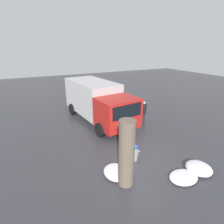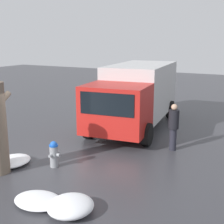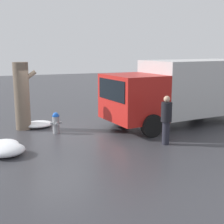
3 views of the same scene
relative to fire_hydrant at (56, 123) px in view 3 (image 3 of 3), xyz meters
name	(u,v)px [view 3 (image 3 of 3)]	position (x,y,z in m)	size (l,w,h in m)	color
ground_plane	(56,133)	(0.00, 0.00, -0.45)	(60.00, 60.00, 0.00)	#38383D
fire_hydrant	(56,123)	(0.00, 0.00, 0.00)	(0.47, 0.38, 0.87)	gray
tree_trunk	(22,96)	(-1.14, 1.22, 0.98)	(0.96, 0.63, 2.83)	#6B5B4C
delivery_truck	(183,89)	(5.74, -0.35, 1.12)	(7.26, 3.40, 2.86)	red
pedestrian	(166,118)	(3.34, -2.91, 0.51)	(0.38, 0.38, 1.75)	#23232D
snow_pile_by_hydrant	(7,150)	(-2.02, -2.09, -0.26)	(1.15, 1.11, 0.37)	white
snow_pile_curbside	(4,144)	(-2.06, -1.11, -0.35)	(0.99, 1.31, 0.18)	white
snow_pile_by_tree	(38,124)	(-0.52, 1.33, -0.32)	(1.26, 1.07, 0.25)	white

